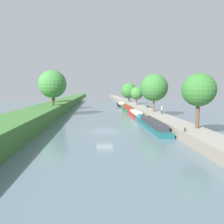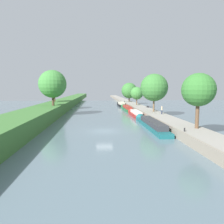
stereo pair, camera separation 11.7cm
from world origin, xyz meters
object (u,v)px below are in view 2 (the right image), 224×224
object	(u,v)px
mooring_bollard_far	(124,101)
park_bench	(148,106)
narrowboat_black	(121,104)
narrowboat_teal	(150,124)
narrowboat_green	(127,108)
person_walking	(162,110)
mooring_bollard_near	(185,130)
narrowboat_red	(135,114)

from	to	relation	value
mooring_bollard_far	park_bench	distance (m)	24.78
narrowboat_black	narrowboat_teal	bearing A→B (deg)	-89.90
narrowboat_green	person_walking	xyz separation A→B (m)	(4.38, -20.49, 1.50)
park_bench	person_walking	bearing A→B (deg)	-92.73
narrowboat_teal	narrowboat_black	xyz separation A→B (m)	(-0.07, 42.71, 0.01)
narrowboat_green	mooring_bollard_far	distance (m)	19.07
narrowboat_teal	narrowboat_green	bearing A→B (deg)	90.03
narrowboat_black	mooring_bollard_far	xyz separation A→B (m)	(1.91, 4.57, 0.81)
narrowboat_teal	narrowboat_green	distance (m)	28.33
narrowboat_black	mooring_bollard_near	size ratio (longest dim) A/B	23.95
person_walking	mooring_bollard_far	bearing A→B (deg)	93.68
narrowboat_teal	park_bench	world-z (taller)	park_bench
narrowboat_green	park_bench	size ratio (longest dim) A/B	9.85
narrowboat_green	mooring_bollard_near	distance (m)	37.65
person_walking	narrowboat_green	bearing A→B (deg)	102.08
narrowboat_red	mooring_bollard_far	world-z (taller)	mooring_bollard_far
narrowboat_green	narrowboat_black	world-z (taller)	narrowboat_black
narrowboat_black	park_bench	distance (m)	20.67
narrowboat_teal	mooring_bollard_near	distance (m)	9.48
narrowboat_red	mooring_bollard_near	world-z (taller)	mooring_bollard_near
narrowboat_teal	narrowboat_green	world-z (taller)	narrowboat_teal
narrowboat_red	mooring_bollard_near	distance (m)	23.43
narrowboat_red	narrowboat_black	bearing A→B (deg)	90.16
mooring_bollard_near	park_bench	size ratio (longest dim) A/B	0.30
narrowboat_teal	person_walking	world-z (taller)	person_walking
narrowboat_black	person_walking	bearing A→B (deg)	-82.74
narrowboat_black	person_walking	distance (m)	35.18
narrowboat_green	person_walking	distance (m)	21.00
person_walking	narrowboat_teal	bearing A→B (deg)	-119.14
narrowboat_green	person_walking	bearing A→B (deg)	-77.92
narrowboat_teal	mooring_bollard_far	distance (m)	47.33
narrowboat_teal	narrowboat_red	size ratio (longest dim) A/B	1.51
park_bench	narrowboat_teal	bearing A→B (deg)	-102.61
narrowboat_red	park_bench	size ratio (longest dim) A/B	7.38
narrowboat_green	narrowboat_black	bearing A→B (deg)	90.24
mooring_bollard_near	park_bench	xyz separation A→B (m)	(3.25, 31.98, 0.12)
narrowboat_teal	park_bench	distance (m)	23.29
narrowboat_teal	park_bench	bearing A→B (deg)	77.39
narrowboat_green	park_bench	bearing A→B (deg)	-47.78
narrowboat_black	mooring_bollard_far	bearing A→B (deg)	67.37
narrowboat_red	mooring_bollard_near	xyz separation A→B (m)	(1.83, -23.34, 0.83)
mooring_bollard_near	narrowboat_red	bearing A→B (deg)	94.47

